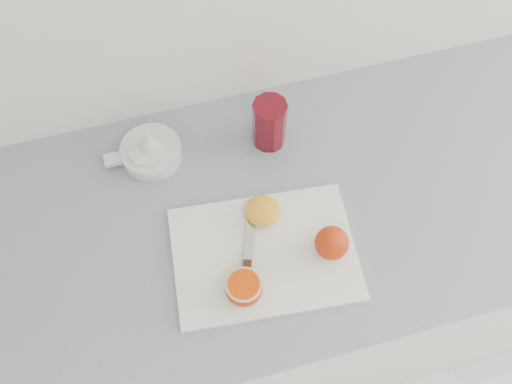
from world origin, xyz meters
TOP-DOWN VIEW (x-y plane):
  - counter at (-0.18, 1.70)m, footprint 2.57×0.64m
  - cutting_board at (-0.15, 1.60)m, footprint 0.38×0.29m
  - whole_orange at (-0.03, 1.57)m, footprint 0.07×0.07m
  - half_orange at (-0.21, 1.53)m, footprint 0.07×0.07m
  - squeezed_shell at (-0.13, 1.68)m, footprint 0.07×0.07m
  - paring_knife at (-0.20, 1.57)m, footprint 0.08×0.19m
  - citrus_juicer at (-0.33, 1.89)m, footprint 0.17×0.13m
  - red_tumbler at (-0.07, 1.86)m, footprint 0.07×0.07m

SIDE VIEW (x-z plane):
  - counter at x=-0.18m, z-range 0.00..0.89m
  - cutting_board at x=-0.15m, z-range 0.89..0.90m
  - paring_knife at x=-0.20m, z-range 0.90..0.91m
  - citrus_juicer at x=-0.33m, z-range 0.87..0.96m
  - squeezed_shell at x=-0.13m, z-range 0.90..0.93m
  - half_orange at x=-0.21m, z-range 0.90..0.95m
  - whole_orange at x=-0.03m, z-range 0.90..0.97m
  - red_tumbler at x=-0.07m, z-range 0.89..1.01m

